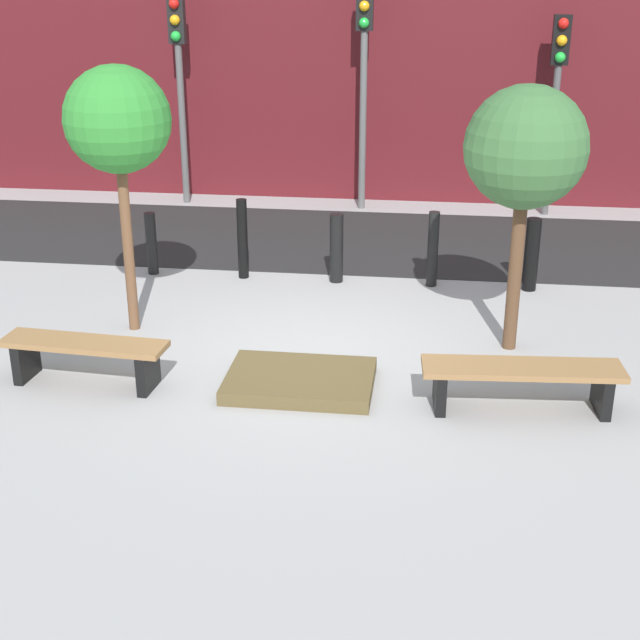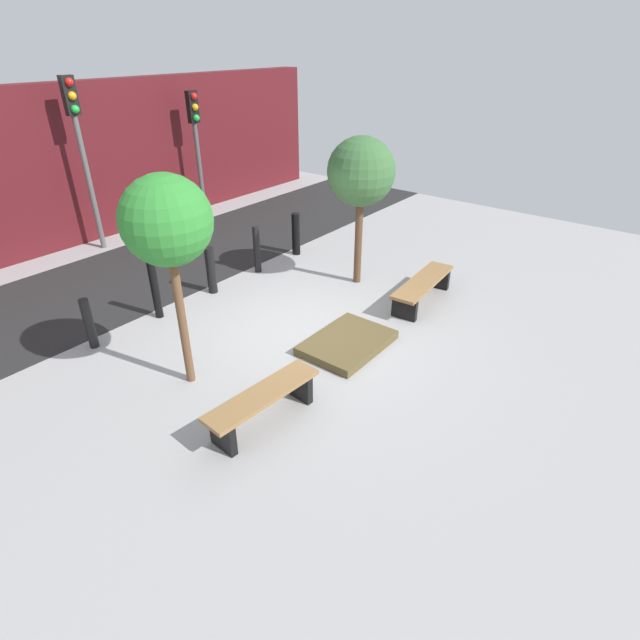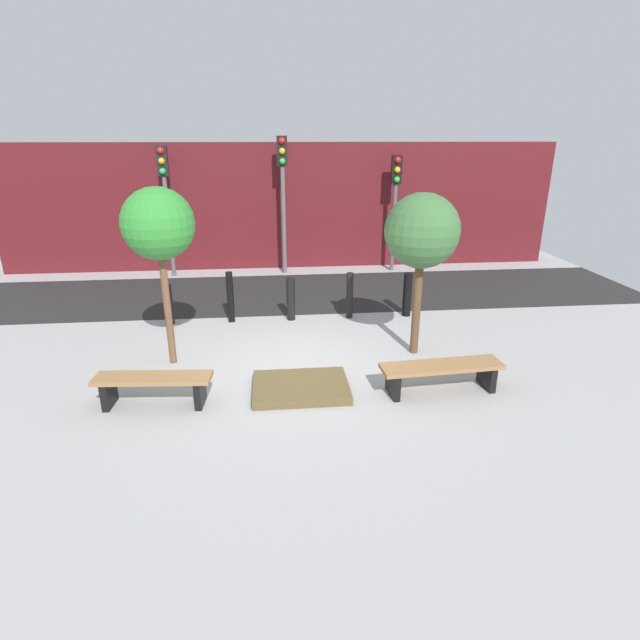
{
  "view_description": "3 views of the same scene",
  "coord_description": "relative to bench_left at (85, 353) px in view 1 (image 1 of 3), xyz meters",
  "views": [
    {
      "loc": [
        1.26,
        -8.9,
        4.02
      ],
      "look_at": [
        0.19,
        -0.7,
        0.7
      ],
      "focal_mm": 50.0,
      "sensor_mm": 36.0,
      "label": 1
    },
    {
      "loc": [
        -5.75,
        -4.72,
        4.45
      ],
      "look_at": [
        -0.53,
        -0.65,
        0.68
      ],
      "focal_mm": 28.0,
      "sensor_mm": 36.0,
      "label": 2
    },
    {
      "loc": [
        -0.39,
        -7.77,
        3.79
      ],
      "look_at": [
        0.38,
        -0.01,
        0.89
      ],
      "focal_mm": 28.0,
      "sensor_mm": 36.0,
      "label": 3
    }
  ],
  "objects": [
    {
      "name": "ground_plane",
      "position": [
        2.18,
        1.0,
        -0.34
      ],
      "size": [
        18.0,
        18.0,
        0.0
      ],
      "primitive_type": "plane",
      "color": "#9A9A9A"
    },
    {
      "name": "road_strip",
      "position": [
        2.18,
        5.43,
        -0.33
      ],
      "size": [
        18.0,
        3.4,
        0.01
      ],
      "primitive_type": "cube",
      "color": "black",
      "rests_on": "ground"
    },
    {
      "name": "building_facade",
      "position": [
        2.18,
        8.3,
        1.46
      ],
      "size": [
        16.2,
        0.5,
        3.6
      ],
      "primitive_type": "cube",
      "color": "#511419",
      "rests_on": "ground"
    },
    {
      "name": "bench_left",
      "position": [
        0.0,
        0.0,
        0.0
      ],
      "size": [
        1.73,
        0.54,
        0.47
      ],
      "rotation": [
        0.0,
        0.0,
        -0.07
      ],
      "color": "black",
      "rests_on": "ground"
    },
    {
      "name": "bench_right",
      "position": [
        4.37,
        0.0,
        -0.0
      ],
      "size": [
        1.94,
        0.61,
        0.46
      ],
      "rotation": [
        0.0,
        0.0,
        0.07
      ],
      "color": "black",
      "rests_on": "ground"
    },
    {
      "name": "planter_bed",
      "position": [
        2.18,
        0.2,
        -0.27
      ],
      "size": [
        1.49,
        1.06,
        0.14
      ],
      "primitive_type": "cube",
      "color": "brown",
      "rests_on": "ground"
    },
    {
      "name": "tree_behind_left_bench",
      "position": [
        0.0,
        1.5,
        2.09
      ],
      "size": [
        1.17,
        1.17,
        3.04
      ],
      "color": "brown",
      "rests_on": "ground"
    },
    {
      "name": "tree_behind_right_bench",
      "position": [
        4.37,
        1.5,
        1.89
      ],
      "size": [
        1.29,
        1.29,
        2.9
      ],
      "color": "brown",
      "rests_on": "ground"
    },
    {
      "name": "bollard_far_left",
      "position": [
        -0.39,
        3.49,
        0.1
      ],
      "size": [
        0.15,
        0.15,
        0.87
      ],
      "primitive_type": "cylinder",
      "color": "black",
      "rests_on": "ground"
    },
    {
      "name": "bollard_left",
      "position": [
        0.9,
        3.49,
        0.21
      ],
      "size": [
        0.14,
        0.14,
        1.1
      ],
      "primitive_type": "cylinder",
      "color": "black",
      "rests_on": "ground"
    },
    {
      "name": "bollard_center",
      "position": [
        2.18,
        3.49,
        0.13
      ],
      "size": [
        0.18,
        0.18,
        0.94
      ],
      "primitive_type": "cylinder",
      "color": "black",
      "rests_on": "ground"
    },
    {
      "name": "bollard_right",
      "position": [
        3.47,
        3.49,
        0.17
      ],
      "size": [
        0.14,
        0.14,
        1.02
      ],
      "primitive_type": "cylinder",
      "color": "black",
      "rests_on": "ground"
    },
    {
      "name": "bollard_far_right",
      "position": [
        4.75,
        3.49,
        0.15
      ],
      "size": [
        0.19,
        0.19,
        0.97
      ],
      "primitive_type": "cylinder",
      "color": "black",
      "rests_on": "ground"
    },
    {
      "name": "traffic_light_west",
      "position": [
        -0.99,
        7.42,
        2.11
      ],
      "size": [
        0.28,
        0.27,
        3.53
      ],
      "color": "#545454",
      "rests_on": "ground"
    },
    {
      "name": "traffic_light_mid_west",
      "position": [
        2.18,
        7.42,
        2.26
      ],
      "size": [
        0.28,
        0.27,
        3.77
      ],
      "color": "#575757",
      "rests_on": "ground"
    },
    {
      "name": "traffic_light_mid_east",
      "position": [
        5.36,
        7.42,
        1.94
      ],
      "size": [
        0.28,
        0.27,
        3.27
      ],
      "color": "#4C4C4C",
      "rests_on": "ground"
    }
  ]
}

